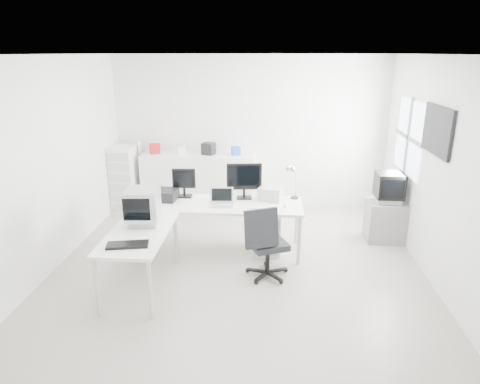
# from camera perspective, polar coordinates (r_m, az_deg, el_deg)

# --- Properties ---
(floor) EXTENTS (5.00, 5.00, 0.01)m
(floor) POSITION_cam_1_polar(r_m,az_deg,el_deg) (6.06, -0.14, -9.61)
(floor) COLOR beige
(floor) RESTS_ON ground
(ceiling) EXTENTS (5.00, 5.00, 0.01)m
(ceiling) POSITION_cam_1_polar(r_m,az_deg,el_deg) (5.37, -0.17, 17.89)
(ceiling) COLOR white
(ceiling) RESTS_ON back_wall
(back_wall) EXTENTS (5.00, 0.02, 2.80)m
(back_wall) POSITION_cam_1_polar(r_m,az_deg,el_deg) (7.99, 1.24, 7.88)
(back_wall) COLOR silver
(back_wall) RESTS_ON floor
(left_wall) EXTENTS (0.02, 5.00, 2.80)m
(left_wall) POSITION_cam_1_polar(r_m,az_deg,el_deg) (6.26, -23.68, 3.44)
(left_wall) COLOR silver
(left_wall) RESTS_ON floor
(right_wall) EXTENTS (0.02, 5.00, 2.80)m
(right_wall) POSITION_cam_1_polar(r_m,az_deg,el_deg) (5.92, 24.79, 2.52)
(right_wall) COLOR silver
(right_wall) RESTS_ON floor
(window) EXTENTS (0.02, 1.20, 1.10)m
(window) POSITION_cam_1_polar(r_m,az_deg,el_deg) (6.98, 21.58, 6.78)
(window) COLOR white
(window) RESTS_ON right_wall
(wall_picture) EXTENTS (0.04, 0.90, 0.60)m
(wall_picture) POSITION_cam_1_polar(r_m,az_deg,el_deg) (5.90, 24.83, 7.47)
(wall_picture) COLOR black
(wall_picture) RESTS_ON right_wall
(main_desk) EXTENTS (2.40, 0.80, 0.75)m
(main_desk) POSITION_cam_1_polar(r_m,az_deg,el_deg) (6.31, -2.79, -4.71)
(main_desk) COLOR white
(main_desk) RESTS_ON floor
(side_desk) EXTENTS (0.70, 1.40, 0.75)m
(side_desk) POSITION_cam_1_polar(r_m,az_deg,el_deg) (5.51, -13.12, -8.78)
(side_desk) COLOR white
(side_desk) RESTS_ON floor
(drawer_pedestal) EXTENTS (0.40, 0.50, 0.60)m
(drawer_pedestal) POSITION_cam_1_polar(r_m,az_deg,el_deg) (6.34, 3.59, -5.34)
(drawer_pedestal) COLOR white
(drawer_pedestal) RESTS_ON floor
(inkjet_printer) EXTENTS (0.46, 0.37, 0.15)m
(inkjet_printer) POSITION_cam_1_polar(r_m,az_deg,el_deg) (6.40, -10.32, -0.35)
(inkjet_printer) COLOR black
(inkjet_printer) RESTS_ON main_desk
(lcd_monitor_small) EXTENTS (0.35, 0.21, 0.43)m
(lcd_monitor_small) POSITION_cam_1_polar(r_m,az_deg,el_deg) (6.43, -7.47, 1.20)
(lcd_monitor_small) COLOR black
(lcd_monitor_small) RESTS_ON main_desk
(lcd_monitor_large) EXTENTS (0.54, 0.27, 0.54)m
(lcd_monitor_large) POSITION_cam_1_polar(r_m,az_deg,el_deg) (6.30, 0.56, 1.49)
(lcd_monitor_large) COLOR black
(lcd_monitor_large) RESTS_ON main_desk
(laptop) EXTENTS (0.33, 0.33, 0.21)m
(laptop) POSITION_cam_1_polar(r_m,az_deg,el_deg) (6.04, -2.50, -0.91)
(laptop) COLOR #B7B7BA
(laptop) RESTS_ON main_desk
(white_keyboard) EXTENTS (0.39, 0.13, 0.02)m
(white_keyboard) POSITION_cam_1_polar(r_m,az_deg,el_deg) (5.99, 3.17, -2.06)
(white_keyboard) COLOR white
(white_keyboard) RESTS_ON main_desk
(white_mouse) EXTENTS (0.06, 0.06, 0.06)m
(white_mouse) POSITION_cam_1_polar(r_m,az_deg,el_deg) (6.03, 6.04, -1.77)
(white_mouse) COLOR white
(white_mouse) RESTS_ON main_desk
(laser_printer) EXTENTS (0.40, 0.37, 0.19)m
(laser_printer) POSITION_cam_1_polar(r_m,az_deg,el_deg) (6.31, 4.17, -0.18)
(laser_printer) COLOR #B1B1B1
(laser_printer) RESTS_ON main_desk
(desk_lamp) EXTENTS (0.18, 0.18, 0.43)m
(desk_lamp) POSITION_cam_1_polar(r_m,az_deg,el_deg) (6.36, 7.35, 1.01)
(desk_lamp) COLOR silver
(desk_lamp) RESTS_ON main_desk
(crt_monitor) EXTENTS (0.43, 0.43, 0.46)m
(crt_monitor) POSITION_cam_1_polar(r_m,az_deg,el_deg) (5.49, -12.82, -1.97)
(crt_monitor) COLOR #B7B7BA
(crt_monitor) RESTS_ON side_desk
(black_keyboard) EXTENTS (0.49, 0.27, 0.03)m
(black_keyboard) POSITION_cam_1_polar(r_m,az_deg,el_deg) (5.00, -14.77, -6.82)
(black_keyboard) COLOR black
(black_keyboard) RESTS_ON side_desk
(office_chair) EXTENTS (0.77, 0.77, 1.01)m
(office_chair) POSITION_cam_1_polar(r_m,az_deg,el_deg) (5.57, 3.75, -6.47)
(office_chair) COLOR #25272A
(office_chair) RESTS_ON floor
(tv_cabinet) EXTENTS (0.58, 0.47, 0.63)m
(tv_cabinet) POSITION_cam_1_polar(r_m,az_deg,el_deg) (7.06, 18.81, -3.66)
(tv_cabinet) COLOR slate
(tv_cabinet) RESTS_ON floor
(crt_tv) EXTENTS (0.50, 0.48, 0.45)m
(crt_tv) POSITION_cam_1_polar(r_m,az_deg,el_deg) (6.89, 19.27, 0.52)
(crt_tv) COLOR black
(crt_tv) RESTS_ON tv_cabinet
(sideboard) EXTENTS (2.08, 0.52, 1.04)m
(sideboard) POSITION_cam_1_polar(r_m,az_deg,el_deg) (8.04, -5.53, 1.43)
(sideboard) COLOR white
(sideboard) RESTS_ON floor
(clutter_box_a) EXTENTS (0.23, 0.22, 0.18)m
(clutter_box_a) POSITION_cam_1_polar(r_m,az_deg,el_deg) (8.06, -11.30, 5.69)
(clutter_box_a) COLOR #AC181F
(clutter_box_a) RESTS_ON sideboard
(clutter_box_b) EXTENTS (0.16, 0.14, 0.13)m
(clutter_box_b) POSITION_cam_1_polar(r_m,az_deg,el_deg) (7.95, -7.79, 5.52)
(clutter_box_b) COLOR white
(clutter_box_b) RESTS_ON sideboard
(clutter_box_c) EXTENTS (0.26, 0.25, 0.21)m
(clutter_box_c) POSITION_cam_1_polar(r_m,az_deg,el_deg) (7.86, -4.22, 5.78)
(clutter_box_c) COLOR black
(clutter_box_c) RESTS_ON sideboard
(clutter_box_d) EXTENTS (0.18, 0.17, 0.15)m
(clutter_box_d) POSITION_cam_1_polar(r_m,az_deg,el_deg) (7.81, -0.56, 5.52)
(clutter_box_d) COLOR blue
(clutter_box_d) RESTS_ON sideboard
(clutter_bottle) EXTENTS (0.07, 0.07, 0.22)m
(clutter_bottle) POSITION_cam_1_polar(r_m,az_deg,el_deg) (8.18, -13.27, 5.87)
(clutter_bottle) COLOR white
(clutter_bottle) RESTS_ON sideboard
(filing_cabinet) EXTENTS (0.42, 0.50, 1.21)m
(filing_cabinet) POSITION_cam_1_polar(r_m,az_deg,el_deg) (8.18, -15.15, 1.75)
(filing_cabinet) COLOR white
(filing_cabinet) RESTS_ON floor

